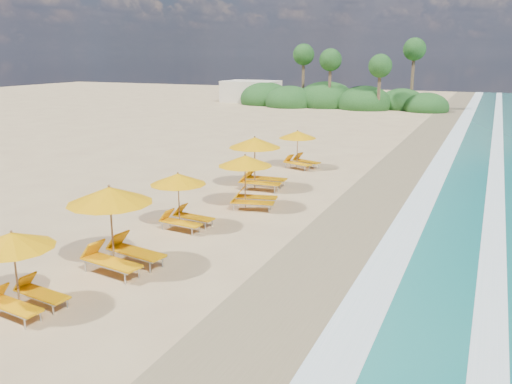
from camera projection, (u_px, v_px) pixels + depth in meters
The scene contains 11 objects.
ground at pixel (256, 222), 20.88m from camera, with size 160.00×160.00×0.00m, color tan.
wet_sand at pixel (357, 235), 19.31m from camera, with size 4.00×160.00×0.01m, color #8B7A53.
surf_foam at pixel (436, 245), 18.24m from camera, with size 4.00×160.00×0.01m.
station_0 at pixel (19, 267), 13.41m from camera, with size 2.46×2.32×2.13m.
station_1 at pixel (116, 222), 16.03m from camera, with size 3.09×2.94×2.61m.
station_2 at pixel (182, 197), 19.90m from camera, with size 2.45×2.30×2.13m.
station_3 at pixel (249, 178), 22.47m from camera, with size 2.84×2.73×2.32m.
station_4 at pixel (259, 159), 25.70m from camera, with size 2.88×2.69×2.56m.
station_5 at pixel (300, 147), 30.39m from camera, with size 2.78×2.72×2.17m.
treeline at pixel (333, 99), 64.80m from camera, with size 25.80×8.80×9.74m.
beach_building at pixel (251, 91), 71.62m from camera, with size 7.00×5.00×2.80m, color beige.
Camera 1 is at (8.07, -18.21, 6.37)m, focal length 37.61 mm.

